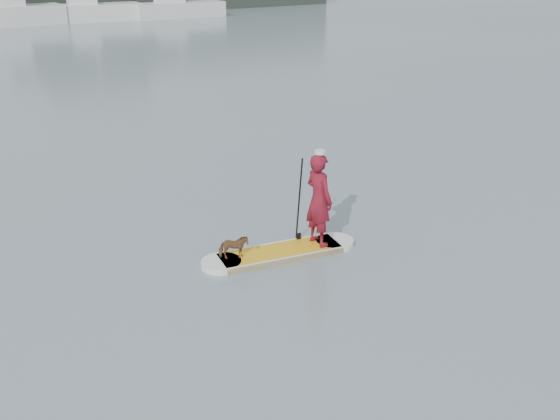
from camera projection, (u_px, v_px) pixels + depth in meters
ground at (91, 273)px, 12.00m from camera, size 140.00×140.00×0.00m
paddleboard at (280, 253)px, 12.67m from camera, size 3.25×1.30×0.12m
paddler at (319, 200)px, 12.58m from camera, size 0.48×0.72×1.94m
white_cap at (320, 152)px, 12.19m from camera, size 0.22×0.22×0.07m
dog at (233, 247)px, 12.20m from camera, size 0.64×0.48×0.49m
paddle at (299, 209)px, 12.87m from camera, size 0.10×0.30×2.00m
sailboat_e at (92, 11)px, 54.84m from camera, size 8.69×3.94×12.14m
sailboat_f at (178, 8)px, 57.84m from camera, size 8.67×2.80×12.87m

